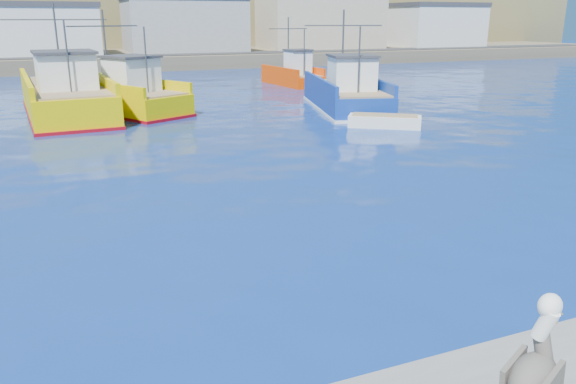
% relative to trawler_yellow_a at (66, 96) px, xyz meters
% --- Properties ---
extents(ground, '(260.00, 260.00, 0.00)m').
position_rel_trawler_yellow_a_xyz_m(ground, '(6.37, -28.40, -1.18)').
color(ground, navy).
rests_on(ground, ground).
extents(dock_bollards, '(36.20, 0.20, 0.30)m').
position_rel_trawler_yellow_a_xyz_m(dock_bollards, '(6.97, -31.80, -0.53)').
color(dock_bollards, '#4C4C4C').
rests_on(dock_bollards, dock).
extents(far_shore, '(200.00, 81.00, 24.00)m').
position_rel_trawler_yellow_a_xyz_m(far_shore, '(6.38, 80.80, 7.80)').
color(far_shore, brown).
rests_on(far_shore, ground).
extents(trawler_yellow_a, '(6.34, 14.14, 6.84)m').
position_rel_trawler_yellow_a_xyz_m(trawler_yellow_a, '(0.00, 0.00, 0.00)').
color(trawler_yellow_a, '#D9BC00').
rests_on(trawler_yellow_a, ground).
extents(trawler_yellow_b, '(8.28, 11.30, 6.45)m').
position_rel_trawler_yellow_a_xyz_m(trawler_yellow_b, '(3.36, 0.02, -0.17)').
color(trawler_yellow_b, '#D9BC00').
rests_on(trawler_yellow_b, ground).
extents(trawler_blue, '(6.49, 11.56, 6.47)m').
position_rel_trawler_yellow_a_xyz_m(trawler_blue, '(17.26, -4.80, -0.16)').
color(trawler_blue, navy).
rests_on(trawler_blue, ground).
extents(boat_orange, '(3.87, 7.61, 5.96)m').
position_rel_trawler_yellow_a_xyz_m(boat_orange, '(19.79, 9.99, -0.19)').
color(boat_orange, '#EE3D02').
rests_on(boat_orange, ground).
extents(skiff_mid, '(4.06, 3.42, 0.86)m').
position_rel_trawler_yellow_a_xyz_m(skiff_mid, '(16.22, -11.25, -0.90)').
color(skiff_mid, silver).
rests_on(skiff_mid, ground).
extents(pelican, '(1.42, 0.92, 1.80)m').
position_rel_trawler_yellow_a_xyz_m(pelican, '(4.87, -33.10, 0.09)').
color(pelican, '#595451').
rests_on(pelican, dock).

